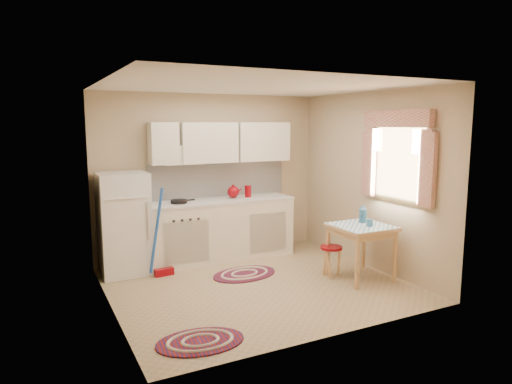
# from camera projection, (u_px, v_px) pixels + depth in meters

# --- Properties ---
(room_shell) EXTENTS (3.64, 3.60, 2.52)m
(room_shell) POSITION_uv_depth(u_px,v_px,m) (260.00, 159.00, 5.90)
(room_shell) COLOR tan
(room_shell) RESTS_ON ground
(fridge) EXTENTS (0.65, 0.60, 1.40)m
(fridge) POSITION_uv_depth(u_px,v_px,m) (124.00, 224.00, 6.22)
(fridge) COLOR white
(fridge) RESTS_ON ground
(broom) EXTENTS (0.29, 0.15, 1.20)m
(broom) POSITION_uv_depth(u_px,v_px,m) (163.00, 233.00, 6.13)
(broom) COLOR #1C51B4
(broom) RESTS_ON ground
(base_cabinets) EXTENTS (2.25, 0.60, 0.88)m
(base_cabinets) POSITION_uv_depth(u_px,v_px,m) (220.00, 230.00, 6.95)
(base_cabinets) COLOR #EEE8CF
(base_cabinets) RESTS_ON ground
(countertop) EXTENTS (2.27, 0.62, 0.04)m
(countertop) POSITION_uv_depth(u_px,v_px,m) (220.00, 201.00, 6.88)
(countertop) COLOR silver
(countertop) RESTS_ON base_cabinets
(frying_pan) EXTENTS (0.28, 0.28, 0.05)m
(frying_pan) POSITION_uv_depth(u_px,v_px,m) (179.00, 202.00, 6.54)
(frying_pan) COLOR black
(frying_pan) RESTS_ON countertop
(red_kettle) EXTENTS (0.24, 0.22, 0.20)m
(red_kettle) POSITION_uv_depth(u_px,v_px,m) (233.00, 192.00, 6.96)
(red_kettle) COLOR maroon
(red_kettle) RESTS_ON countertop
(red_canister) EXTENTS (0.12, 0.12, 0.16)m
(red_canister) POSITION_uv_depth(u_px,v_px,m) (248.00, 192.00, 7.08)
(red_canister) COLOR maroon
(red_canister) RESTS_ON countertop
(table) EXTENTS (0.72, 0.72, 0.72)m
(table) POSITION_uv_depth(u_px,v_px,m) (361.00, 252.00, 6.06)
(table) COLOR tan
(table) RESTS_ON ground
(stool) EXTENTS (0.34, 0.34, 0.42)m
(stool) POSITION_uv_depth(u_px,v_px,m) (331.00, 261.00, 6.15)
(stool) COLOR maroon
(stool) RESTS_ON ground
(coffee_pot) EXTENTS (0.16, 0.15, 0.26)m
(coffee_pot) POSITION_uv_depth(u_px,v_px,m) (363.00, 214.00, 6.14)
(coffee_pot) COLOR #2D638B
(coffee_pot) RESTS_ON table
(mug) EXTENTS (0.09, 0.09, 0.10)m
(mug) POSITION_uv_depth(u_px,v_px,m) (370.00, 223.00, 5.93)
(mug) COLOR #2D638B
(mug) RESTS_ON table
(rug_center) EXTENTS (1.00, 0.74, 0.02)m
(rug_center) POSITION_uv_depth(u_px,v_px,m) (245.00, 274.00, 6.25)
(rug_center) COLOR maroon
(rug_center) RESTS_ON ground
(rug_left) EXTENTS (0.91, 0.67, 0.02)m
(rug_left) POSITION_uv_depth(u_px,v_px,m) (200.00, 342.00, 4.31)
(rug_left) COLOR maroon
(rug_left) RESTS_ON ground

